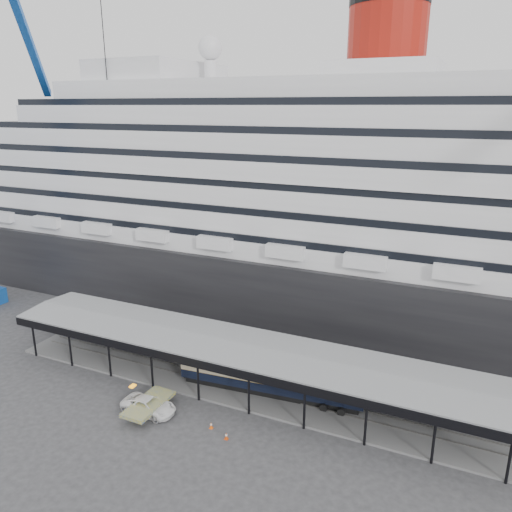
# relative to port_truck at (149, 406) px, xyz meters

# --- Properties ---
(ground) EXTENTS (200.00, 200.00, 0.00)m
(ground) POSITION_rel_port_truck_xyz_m (6.27, 3.08, -0.78)
(ground) COLOR #323234
(ground) RESTS_ON ground
(cruise_ship) EXTENTS (130.00, 30.00, 43.90)m
(cruise_ship) POSITION_rel_port_truck_xyz_m (6.32, 35.08, 17.57)
(cruise_ship) COLOR black
(cruise_ship) RESTS_ON ground
(platform_canopy) EXTENTS (56.00, 9.18, 5.30)m
(platform_canopy) POSITION_rel_port_truck_xyz_m (6.27, 8.08, 1.58)
(platform_canopy) COLOR slate
(platform_canopy) RESTS_ON ground
(port_truck) EXTENTS (5.63, 2.62, 1.56)m
(port_truck) POSITION_rel_port_truck_xyz_m (0.00, 0.00, 0.00)
(port_truck) COLOR white
(port_truck) RESTS_ON ground
(pullman_carriage) EXTENTS (19.95, 4.30, 19.44)m
(pullman_carriage) POSITION_rel_port_truck_xyz_m (9.77, 8.08, 1.61)
(pullman_carriage) COLOR black
(pullman_carriage) RESTS_ON ground
(traffic_cone_left) EXTENTS (0.53, 0.53, 0.80)m
(traffic_cone_left) POSITION_rel_port_truck_xyz_m (2.20, 0.20, -0.38)
(traffic_cone_left) COLOR #E95B0C
(traffic_cone_left) RESTS_ON ground
(traffic_cone_mid) EXTENTS (0.37, 0.37, 0.71)m
(traffic_cone_mid) POSITION_rel_port_truck_xyz_m (8.97, -0.47, -0.43)
(traffic_cone_mid) COLOR #D1400B
(traffic_cone_mid) RESTS_ON ground
(traffic_cone_right) EXTENTS (0.35, 0.35, 0.66)m
(traffic_cone_right) POSITION_rel_port_truck_xyz_m (6.91, 0.35, -0.45)
(traffic_cone_right) COLOR #F2590D
(traffic_cone_right) RESTS_ON ground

